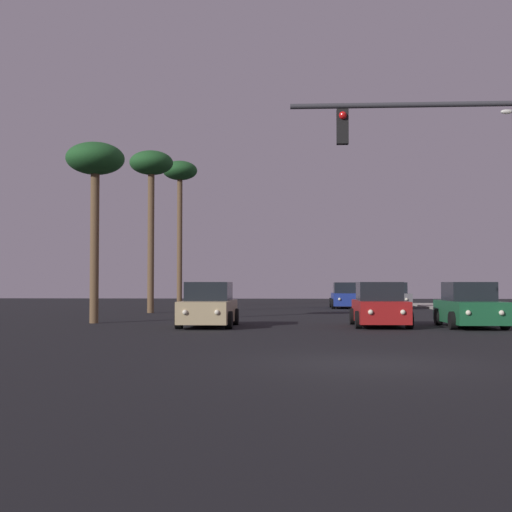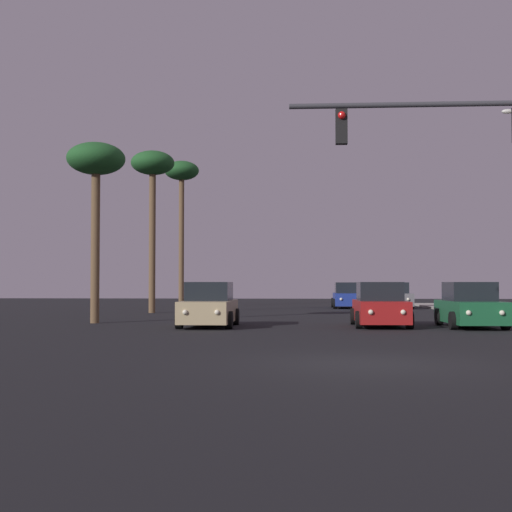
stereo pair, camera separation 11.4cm
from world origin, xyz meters
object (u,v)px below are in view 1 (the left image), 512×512
palm_tree_far (180,180)px  palm_tree_near (95,167)px  car_tan (209,306)px  car_grey (393,297)px  car_red (380,306)px  car_blue (346,296)px  palm_tree_mid (151,172)px  car_green (469,307)px

palm_tree_far → palm_tree_near: size_ratio=1.36×
car_tan → palm_tree_far: 23.93m
car_grey → palm_tree_near: bearing=49.7°
car_tan → palm_tree_near: 7.81m
car_grey → car_red: 19.75m
car_blue → palm_tree_far: size_ratio=0.43×
palm_tree_far → car_grey: bearing=-8.2°
car_red → palm_tree_mid: bearing=-45.8°
car_green → palm_tree_far: 27.45m
car_grey → palm_tree_mid: size_ratio=0.48×
car_blue → car_red: bearing=90.1°
palm_tree_near → palm_tree_far: bearing=89.4°
car_green → car_grey: bearing=-90.7°
palm_tree_near → palm_tree_mid: (0.27, 10.00, 1.35)m
car_red → car_tan: bearing=4.5°
car_blue → palm_tree_far: 13.99m
car_grey → car_red: same height
car_grey → palm_tree_near: size_ratio=0.58×
car_green → car_tan: size_ratio=1.00×
car_red → car_blue: bearing=-90.1°
car_grey → car_tan: (-9.55, -19.99, 0.00)m
palm_tree_far → palm_tree_mid: 10.05m
car_tan → palm_tree_near: bearing=-21.8°
car_blue → palm_tree_mid: size_ratio=0.48×
car_grey → palm_tree_near: (-14.51, -17.94, 5.66)m
car_grey → palm_tree_far: bearing=-9.5°
palm_tree_far → palm_tree_mid: palm_tree_far is taller
palm_tree_mid → car_red: bearing=-46.0°
car_blue → car_grey: 3.01m
car_tan → palm_tree_mid: size_ratio=0.48×
car_blue → palm_tree_mid: bearing=36.5°
car_green → car_blue: 20.34m
car_green → palm_tree_far: palm_tree_far is taller
car_blue → car_tan: 21.27m
car_tan → car_grey: bearing=-115.0°
palm_tree_far → car_red: bearing=-62.5°
car_blue → palm_tree_far: (-11.31, 1.81, 8.03)m
car_tan → palm_tree_far: (-4.76, 22.04, 8.03)m
car_red → palm_tree_mid: (-11.15, 11.56, 7.02)m
car_green → car_red: bearing=-7.2°
car_blue → car_tan: bearing=72.5°
car_green → car_grey: size_ratio=1.00×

